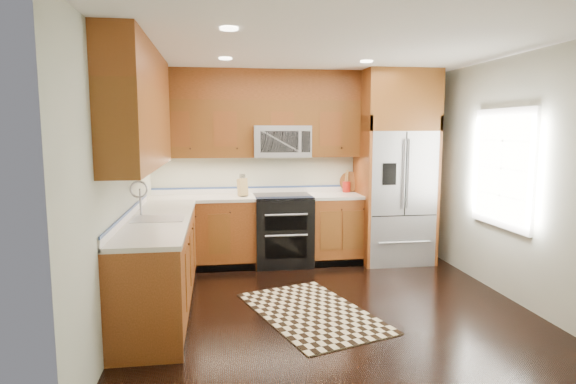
{
  "coord_description": "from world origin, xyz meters",
  "views": [
    {
      "loc": [
        -1.11,
        -4.65,
        1.83
      ],
      "look_at": [
        -0.34,
        0.6,
        1.13
      ],
      "focal_mm": 30.0,
      "sensor_mm": 36.0,
      "label": 1
    }
  ],
  "objects": [
    {
      "name": "ground",
      "position": [
        0.0,
        0.0,
        0.0
      ],
      "size": [
        4.0,
        4.0,
        0.0
      ],
      "primitive_type": "plane",
      "color": "black",
      "rests_on": "ground"
    },
    {
      "name": "wall_back",
      "position": [
        0.0,
        2.0,
        1.3
      ],
      "size": [
        4.0,
        0.02,
        2.6
      ],
      "primitive_type": "cube",
      "color": "beige",
      "rests_on": "ground"
    },
    {
      "name": "wall_left",
      "position": [
        -2.0,
        0.0,
        1.3
      ],
      "size": [
        0.02,
        4.0,
        2.6
      ],
      "primitive_type": "cube",
      "color": "beige",
      "rests_on": "ground"
    },
    {
      "name": "wall_right",
      "position": [
        2.0,
        0.0,
        1.3
      ],
      "size": [
        0.02,
        4.0,
        2.6
      ],
      "primitive_type": "cube",
      "color": "beige",
      "rests_on": "ground"
    },
    {
      "name": "window",
      "position": [
        1.98,
        0.2,
        1.4
      ],
      "size": [
        0.04,
        1.1,
        1.3
      ],
      "color": "white",
      "rests_on": "ground"
    },
    {
      "name": "base_cabinets",
      "position": [
        -1.23,
        0.9,
        0.45
      ],
      "size": [
        2.85,
        3.0,
        0.9
      ],
      "color": "brown",
      "rests_on": "ground"
    },
    {
      "name": "countertop",
      "position": [
        -1.09,
        1.01,
        0.92
      ],
      "size": [
        2.86,
        3.01,
        0.04
      ],
      "color": "beige",
      "rests_on": "base_cabinets"
    },
    {
      "name": "upper_cabinets",
      "position": [
        -1.15,
        1.09,
        2.02
      ],
      "size": [
        2.85,
        3.0,
        1.15
      ],
      "color": "brown",
      "rests_on": "ground"
    },
    {
      "name": "range",
      "position": [
        -0.25,
        1.67,
        0.47
      ],
      "size": [
        0.76,
        0.67,
        0.95
      ],
      "color": "black",
      "rests_on": "ground"
    },
    {
      "name": "microwave",
      "position": [
        -0.25,
        1.8,
        1.66
      ],
      "size": [
        0.76,
        0.4,
        0.42
      ],
      "color": "#B2B2B7",
      "rests_on": "ground"
    },
    {
      "name": "refrigerator",
      "position": [
        1.3,
        1.63,
        1.3
      ],
      "size": [
        0.98,
        0.75,
        2.6
      ],
      "color": "#B2B2B7",
      "rests_on": "ground"
    },
    {
      "name": "sink_faucet",
      "position": [
        -1.73,
        0.23,
        0.99
      ],
      "size": [
        0.54,
        0.44,
        0.37
      ],
      "color": "#B2B2B7",
      "rests_on": "countertop"
    },
    {
      "name": "rug",
      "position": [
        -0.2,
        -0.12,
        0.01
      ],
      "size": [
        1.44,
        1.86,
        0.01
      ],
      "primitive_type": "cube",
      "rotation": [
        0.0,
        0.0,
        0.32
      ],
      "color": "black",
      "rests_on": "ground"
    },
    {
      "name": "knife_block",
      "position": [
        -0.78,
        1.71,
        1.06
      ],
      "size": [
        0.14,
        0.17,
        0.29
      ],
      "color": "tan",
      "rests_on": "countertop"
    },
    {
      "name": "utensil_crock",
      "position": [
        0.69,
        1.9,
        1.05
      ],
      "size": [
        0.15,
        0.15,
        0.31
      ],
      "color": "#A91D14",
      "rests_on": "countertop"
    },
    {
      "name": "cutting_board",
      "position": [
        0.75,
        1.94,
        0.95
      ],
      "size": [
        0.38,
        0.38,
        0.02
      ],
      "primitive_type": "cylinder",
      "rotation": [
        0.0,
        0.0,
        -0.41
      ],
      "color": "brown",
      "rests_on": "countertop"
    }
  ]
}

